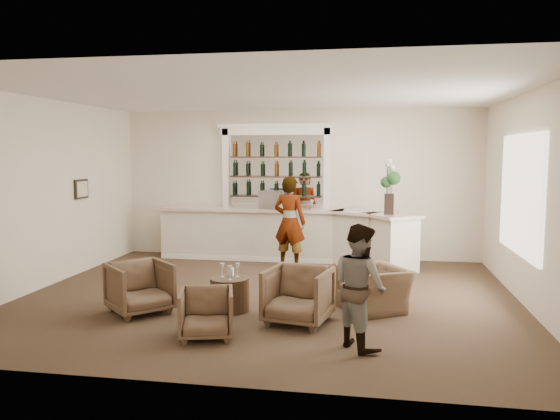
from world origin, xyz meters
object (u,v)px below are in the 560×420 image
object	(u,v)px
armchair_center	(206,313)
armchair_far	(373,288)
espresso_machine	(271,200)
armchair_right	(298,295)
bar_counter	(288,235)
flower_vase	(389,183)
guest	(360,286)
armchair_left	(140,288)
cocktail_table	(230,294)
sommelier	(290,222)

from	to	relation	value
armchair_center	armchair_far	xyz separation A→B (m)	(2.09, 1.64, 0.01)
espresso_machine	armchair_right	bearing A→B (deg)	-65.31
bar_counter	flower_vase	size ratio (longest dim) A/B	5.27
guest	flower_vase	world-z (taller)	flower_vase
armchair_center	bar_counter	bearing A→B (deg)	71.92
armchair_left	flower_vase	xyz separation A→B (m)	(3.67, 3.60, 1.37)
flower_vase	armchair_far	bearing A→B (deg)	-95.72
bar_counter	armchair_far	bearing A→B (deg)	-61.75
armchair_far	espresso_machine	distance (m)	4.17
cocktail_table	flower_vase	bearing A→B (deg)	53.77
guest	armchair_right	xyz separation A→B (m)	(-0.86, 0.80, -0.37)
flower_vase	guest	bearing A→B (deg)	-95.65
armchair_left	armchair_center	distance (m)	1.56
bar_counter	armchair_far	size ratio (longest dim) A/B	5.74
armchair_right	bar_counter	bearing A→B (deg)	112.50
armchair_right	espresso_machine	size ratio (longest dim) A/B	1.89
armchair_left	espresso_machine	distance (m)	4.44
armchair_left	guest	bearing A→B (deg)	-61.82
armchair_center	sommelier	bearing A→B (deg)	69.54
cocktail_table	armchair_left	distance (m)	1.33
espresso_machine	flower_vase	xyz separation A→B (m)	(2.49, -0.56, 0.41)
armchair_far	sommelier	bearing A→B (deg)	-179.89
cocktail_table	espresso_machine	world-z (taller)	espresso_machine
cocktail_table	bar_counter	bearing A→B (deg)	86.27
armchair_left	sommelier	bearing A→B (deg)	18.02
espresso_machine	armchair_center	bearing A→B (deg)	-79.62
armchair_left	armchair_center	xyz separation A→B (m)	(1.29, -0.87, -0.07)
espresso_machine	flower_vase	size ratio (longest dim) A/B	0.42
guest	flower_vase	xyz separation A→B (m)	(0.44, 4.48, 0.99)
bar_counter	espresso_machine	size ratio (longest dim) A/B	12.56
armchair_center	espresso_machine	distance (m)	5.14
sommelier	guest	world-z (taller)	sommelier
cocktail_table	armchair_right	size ratio (longest dim) A/B	0.68
cocktail_table	armchair_right	bearing A→B (deg)	-20.81
bar_counter	guest	world-z (taller)	guest
cocktail_table	espresso_machine	bearing A→B (deg)	91.36
bar_counter	armchair_left	world-z (taller)	bar_counter
cocktail_table	guest	bearing A→B (deg)	-31.90
cocktail_table	armchair_right	world-z (taller)	armchair_right
guest	espresso_machine	bearing A→B (deg)	-15.29
armchair_right	armchair_far	xyz separation A→B (m)	(1.02, 0.85, -0.07)
armchair_center	armchair_right	xyz separation A→B (m)	(1.07, 0.79, 0.08)
bar_counter	armchair_center	size ratio (longest dim) A/B	8.27
espresso_machine	bar_counter	bearing A→B (deg)	19.54
armchair_center	flower_vase	size ratio (longest dim) A/B	0.64
cocktail_table	sommelier	bearing A→B (deg)	82.78
guest	armchair_left	bearing A→B (deg)	37.44
bar_counter	espresso_machine	distance (m)	0.84
bar_counter	cocktail_table	size ratio (longest dim) A/B	9.75
espresso_machine	flower_vase	distance (m)	2.58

